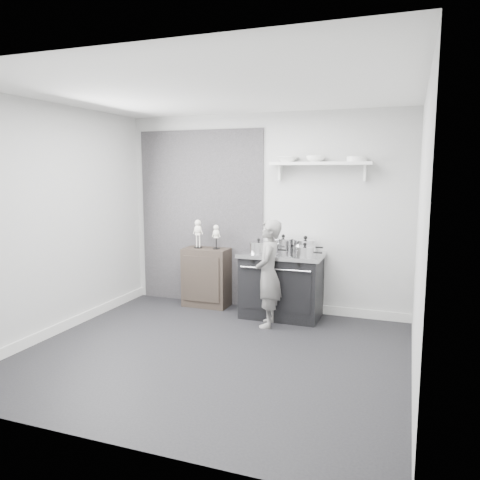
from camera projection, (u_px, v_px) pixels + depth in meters
The scene contains 16 objects.
ground at pixel (213, 353), 4.99m from camera, with size 4.00×4.00×0.00m, color black.
room_shell at pixel (209, 198), 4.92m from camera, with size 4.02×3.62×2.71m.
wall_shelf at pixel (321, 164), 5.98m from camera, with size 1.30×0.26×0.24m.
stove at pixel (281, 285), 6.18m from camera, with size 1.07×0.67×0.86m.
side_cabinet at pixel (207, 277), 6.69m from camera, with size 0.64×0.38×0.84m, color black.
child at pixel (268, 274), 5.78m from camera, with size 0.49×0.32×1.34m, color slate.
pot_front_left at pixel (259, 247), 6.08m from camera, with size 0.33×0.24×0.20m.
pot_back_left at pixel (283, 245), 6.23m from camera, with size 0.37×0.28×0.23m.
pot_back_right at pixel (305, 246), 6.13m from camera, with size 0.39×0.30×0.22m.
pot_front_right at pixel (305, 251), 5.85m from camera, with size 0.35×0.27×0.18m.
pot_front_center at pixel (272, 249), 6.01m from camera, with size 0.27×0.19×0.17m.
skeleton_full at pixel (198, 232), 6.64m from camera, with size 0.13×0.08×0.47m, color white, non-canonical shape.
skeleton_torso at pixel (216, 235), 6.55m from camera, with size 0.11×0.07×0.39m, color white, non-canonical shape.
bowl_large at pixel (287, 159), 6.12m from camera, with size 0.28×0.28×0.07m, color white.
bowl_small at pixel (315, 159), 5.99m from camera, with size 0.24×0.24×0.08m, color white.
plate_stack at pixel (357, 159), 5.82m from camera, with size 0.25×0.25×0.06m, color white.
Camera 1 is at (1.90, -4.37, 1.92)m, focal length 35.00 mm.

